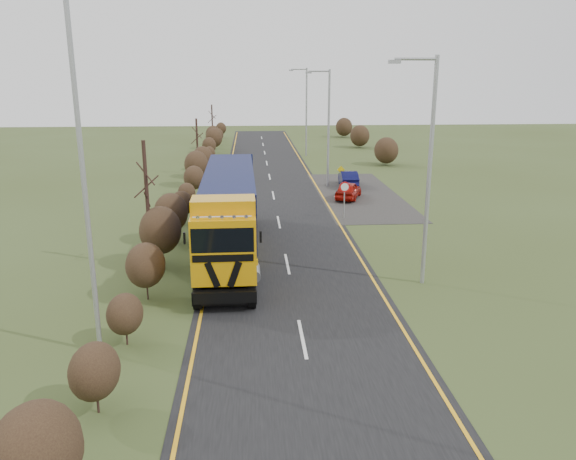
# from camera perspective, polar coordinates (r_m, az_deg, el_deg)

# --- Properties ---
(ground) EXTENTS (160.00, 160.00, 0.00)m
(ground) POSITION_cam_1_polar(r_m,az_deg,el_deg) (23.58, 0.57, -6.68)
(ground) COLOR #38451D
(ground) RESTS_ON ground
(road) EXTENTS (8.00, 120.00, 0.02)m
(road) POSITION_cam_1_polar(r_m,az_deg,el_deg) (33.03, -0.77, -0.09)
(road) COLOR black
(road) RESTS_ON ground
(layby) EXTENTS (6.00, 18.00, 0.02)m
(layby) POSITION_cam_1_polar(r_m,az_deg,el_deg) (43.48, 7.10, 3.62)
(layby) COLOR #2B2826
(layby) RESTS_ON ground
(lane_markings) EXTENTS (7.52, 116.00, 0.01)m
(lane_markings) POSITION_cam_1_polar(r_m,az_deg,el_deg) (32.73, -0.74, -0.20)
(lane_markings) COLOR #EEA816
(lane_markings) RESTS_ON road
(hedgerow) EXTENTS (2.24, 102.04, 6.05)m
(hedgerow) POSITION_cam_1_polar(r_m,az_deg,el_deg) (30.84, -11.76, 1.53)
(hedgerow) COLOR black
(hedgerow) RESTS_ON ground
(lorry) EXTENTS (2.95, 15.19, 4.23)m
(lorry) POSITION_cam_1_polar(r_m,az_deg,el_deg) (28.31, -5.99, 2.15)
(lorry) COLOR black
(lorry) RESTS_ON ground
(car_red_hatchback) EXTENTS (2.71, 4.01, 1.27)m
(car_red_hatchback) POSITION_cam_1_polar(r_m,az_deg,el_deg) (41.73, 6.15, 4.02)
(car_red_hatchback) COLOR #9E0F07
(car_red_hatchback) RESTS_ON ground
(car_blue_sedan) EXTENTS (1.55, 3.93, 1.27)m
(car_blue_sedan) POSITION_cam_1_polar(r_m,az_deg,el_deg) (46.49, 6.14, 5.21)
(car_blue_sedan) COLOR #0A0C3B
(car_blue_sedan) RESTS_ON ground
(streetlight_near) EXTENTS (2.05, 0.19, 9.66)m
(streetlight_near) POSITION_cam_1_polar(r_m,az_deg,el_deg) (24.30, 13.94, 6.63)
(streetlight_near) COLOR #96989B
(streetlight_near) RESTS_ON ground
(streetlight_mid) EXTENTS (1.97, 0.19, 9.28)m
(streetlight_mid) POSITION_cam_1_polar(r_m,az_deg,el_deg) (45.65, 4.00, 10.76)
(streetlight_mid) COLOR #96989B
(streetlight_mid) RESTS_ON ground
(streetlight_far) EXTENTS (2.03, 0.19, 9.57)m
(streetlight_far) POSITION_cam_1_polar(r_m,az_deg,el_deg) (63.39, 1.77, 12.28)
(streetlight_far) COLOR #96989B
(streetlight_far) RESTS_ON ground
(left_pole) EXTENTS (0.16, 0.16, 11.25)m
(left_pole) POSITION_cam_1_polar(r_m,az_deg,el_deg) (18.34, -19.99, 4.24)
(left_pole) COLOR #96989B
(left_pole) RESTS_ON ground
(speed_sign) EXTENTS (0.66, 0.10, 2.40)m
(speed_sign) POSITION_cam_1_polar(r_m,az_deg,el_deg) (35.65, 5.76, 3.78)
(speed_sign) COLOR #96989B
(speed_sign) RESTS_ON ground
(warning_board) EXTENTS (0.63, 0.11, 1.66)m
(warning_board) POSITION_cam_1_polar(r_m,az_deg,el_deg) (46.61, 5.39, 5.70)
(warning_board) COLOR #96989B
(warning_board) RESTS_ON ground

